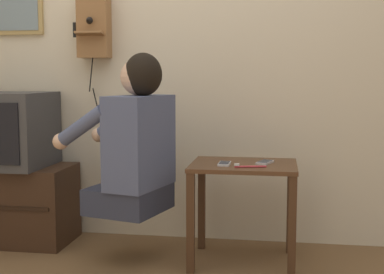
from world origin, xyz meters
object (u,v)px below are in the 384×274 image
Objects in this scene: person at (135,141)px; cell_phone_spare at (265,162)px; toothbrush at (248,166)px; wall_phone_antique at (94,25)px; television at (6,130)px; framed_picture at (14,5)px; cell_phone_held at (224,164)px.

person is 0.71m from cell_phone_spare.
wall_phone_antique is at bearing 52.25° from toothbrush.
wall_phone_antique is at bearing -176.90° from cell_phone_spare.
television is 1.51m from toothbrush.
framed_picture is at bearing 99.38° from television.
toothbrush is at bearing -18.79° from framed_picture.
cell_phone_held is at bearing -8.33° from television.
framed_picture reaches higher than person.
wall_phone_antique is at bearing -4.66° from framed_picture.
cell_phone_spare is (0.69, 0.12, -0.11)m from person.
cell_phone_held is 0.91× the size of cell_phone_spare.
cell_phone_spare is (0.21, 0.08, 0.00)m from cell_phone_held.
cell_phone_spare is 0.17m from toothbrush.
cell_phone_spare is at bearing -12.86° from framed_picture.
toothbrush reaches higher than cell_phone_spare.
person reaches higher than cell_phone_held.
person is 2.29× the size of framed_picture.
wall_phone_antique is 2.16× the size of framed_picture.
framed_picture is 1.84m from toothbrush.
person is at bearing -150.62° from cell_phone_spare.
person is at bearing -49.59° from wall_phone_antique.
wall_phone_antique is 6.47× the size of cell_phone_held.
television is 1.37m from cell_phone_held.
cell_phone_held is 0.23m from cell_phone_spare.
framed_picture is at bearing 163.19° from cell_phone_held.
cell_phone_held is at bearing -70.49° from person.
person is 0.62m from toothbrush.
toothbrush is (0.13, -0.07, 0.00)m from cell_phone_held.
television reaches higher than toothbrush.
toothbrush is (0.61, -0.04, -0.11)m from person.
television reaches higher than cell_phone_spare.
person is 1.06× the size of wall_phone_antique.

